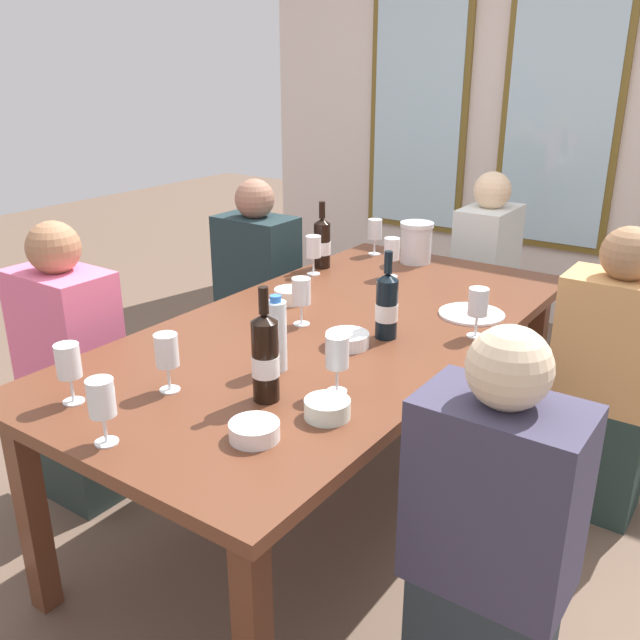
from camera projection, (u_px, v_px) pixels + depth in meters
ground_plane at (332, 500)px, 2.72m from camera, size 12.00×12.00×0.00m
back_wall_with_windows at (565, 92)px, 4.09m from camera, size 4.27×0.10×2.90m
dining_table at (334, 344)px, 2.49m from camera, size 1.07×2.16×0.74m
white_plate_0 at (471, 314)px, 2.56m from camera, size 0.24×0.24×0.01m
metal_pitcher at (416, 242)px, 3.20m from camera, size 0.16×0.16×0.19m
wine_bottle_0 at (265, 357)px, 1.89m from camera, size 0.08×0.08×0.33m
wine_bottle_1 at (387, 306)px, 2.32m from camera, size 0.08×0.08×0.30m
wine_bottle_2 at (322, 243)px, 3.12m from camera, size 0.08×0.08×0.30m
tasting_bowl_0 at (290, 295)px, 2.69m from camera, size 0.13×0.13×0.05m
tasting_bowl_1 at (347, 340)px, 2.28m from camera, size 0.15×0.15×0.05m
tasting_bowl_2 at (254, 431)px, 1.72m from camera, size 0.13×0.13×0.05m
tasting_bowl_3 at (327, 408)px, 1.83m from camera, size 0.12×0.12×0.05m
water_bottle at (276, 335)px, 2.08m from camera, size 0.06×0.06×0.24m
wine_glass_0 at (375, 231)px, 3.32m from camera, size 0.07×0.07×0.17m
wine_glass_1 at (101, 399)px, 1.67m from camera, size 0.07×0.07×0.17m
wine_glass_2 at (68, 362)px, 1.87m from camera, size 0.07×0.07×0.17m
wine_glass_3 at (167, 352)px, 1.94m from camera, size 0.07×0.07×0.17m
wine_glass_4 at (337, 355)px, 1.93m from camera, size 0.07×0.07×0.17m
wine_glass_5 at (301, 294)px, 2.43m from camera, size 0.07×0.07×0.17m
wine_glass_6 at (478, 303)px, 2.33m from camera, size 0.07×0.07×0.17m
wine_glass_7 at (313, 249)px, 3.01m from camera, size 0.07×0.07×0.17m
wine_glass_8 at (392, 251)px, 2.98m from camera, size 0.07×0.07×0.17m
seated_person_0 at (258, 297)px, 3.42m from camera, size 0.38×0.24×1.11m
seated_person_1 at (608, 383)px, 2.51m from camera, size 0.38×0.24×1.11m
seated_person_2 at (71, 374)px, 2.59m from camera, size 0.38×0.24×1.11m
seated_person_3 at (489, 553)px, 1.65m from camera, size 0.38×0.24×1.11m
seated_person_4 at (484, 283)px, 3.63m from camera, size 0.24×0.38×1.11m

